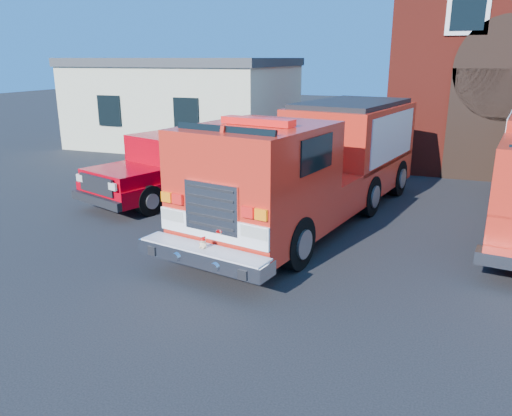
% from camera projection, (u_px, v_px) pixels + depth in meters
% --- Properties ---
extents(ground, '(100.00, 100.00, 0.00)m').
position_uv_depth(ground, '(273.00, 246.00, 12.01)').
color(ground, black).
rests_on(ground, ground).
extents(side_building, '(10.20, 8.20, 4.35)m').
position_uv_depth(side_building, '(188.00, 101.00, 26.02)').
color(side_building, '#ECEBC3').
rests_on(side_building, ground).
extents(fire_engine, '(4.81, 10.46, 3.11)m').
position_uv_depth(fire_engine, '(317.00, 162.00, 13.63)').
color(fire_engine, black).
rests_on(fire_engine, ground).
extents(pickup_truck, '(4.21, 6.64, 2.05)m').
position_uv_depth(pickup_truck, '(178.00, 166.00, 16.18)').
color(pickup_truck, black).
rests_on(pickup_truck, ground).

